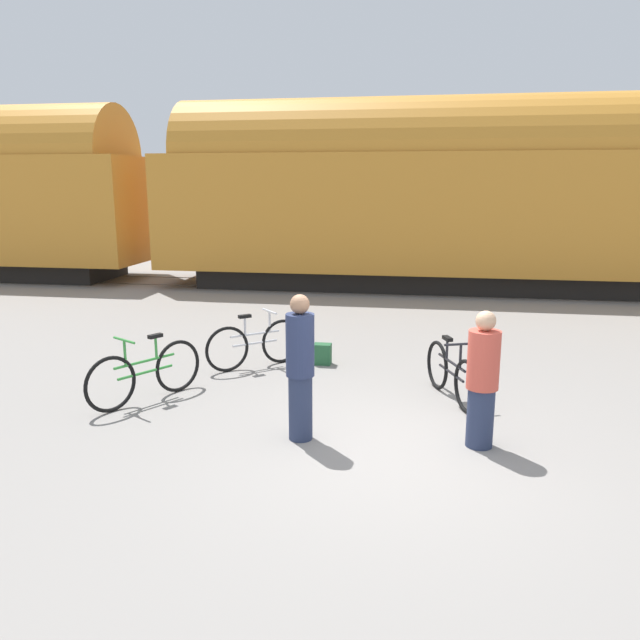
{
  "coord_description": "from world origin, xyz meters",
  "views": [
    {
      "loc": [
        0.38,
        -6.46,
        2.9
      ],
      "look_at": [
        -0.98,
        1.54,
        1.1
      ],
      "focal_mm": 35.0,
      "sensor_mm": 36.0,
      "label": 1
    }
  ],
  "objects_px": {
    "bicycle_black": "(451,374)",
    "person_in_red": "(482,380)",
    "freight_train": "(414,191)",
    "person_in_navy": "(300,368)",
    "bicycle_green": "(146,373)",
    "backpack": "(322,354)",
    "bicycle_silver": "(255,344)"
  },
  "relations": [
    {
      "from": "bicycle_black",
      "to": "person_in_navy",
      "type": "xyz_separation_m",
      "value": [
        -1.75,
        -1.63,
        0.49
      ]
    },
    {
      "from": "bicycle_silver",
      "to": "backpack",
      "type": "height_order",
      "value": "bicycle_silver"
    },
    {
      "from": "bicycle_green",
      "to": "bicycle_black",
      "type": "height_order",
      "value": "bicycle_green"
    },
    {
      "from": "freight_train",
      "to": "bicycle_black",
      "type": "distance_m",
      "value": 9.53
    },
    {
      "from": "freight_train",
      "to": "bicycle_green",
      "type": "distance_m",
      "value": 10.73
    },
    {
      "from": "bicycle_silver",
      "to": "person_in_red",
      "type": "bearing_deg",
      "value": -37.75
    },
    {
      "from": "bicycle_black",
      "to": "person_in_navy",
      "type": "height_order",
      "value": "person_in_navy"
    },
    {
      "from": "bicycle_silver",
      "to": "bicycle_black",
      "type": "distance_m",
      "value": 3.2
    },
    {
      "from": "bicycle_green",
      "to": "bicycle_black",
      "type": "distance_m",
      "value": 4.11
    },
    {
      "from": "freight_train",
      "to": "backpack",
      "type": "distance_m",
      "value": 8.31
    },
    {
      "from": "freight_train",
      "to": "bicycle_black",
      "type": "xyz_separation_m",
      "value": [
        0.78,
        -9.22,
        -2.28
      ]
    },
    {
      "from": "backpack",
      "to": "person_in_navy",
      "type": "bearing_deg",
      "value": -85.36
    },
    {
      "from": "freight_train",
      "to": "bicycle_silver",
      "type": "relative_size",
      "value": 33.69
    },
    {
      "from": "person_in_red",
      "to": "bicycle_silver",
      "type": "bearing_deg",
      "value": 91.13
    },
    {
      "from": "freight_train",
      "to": "bicycle_black",
      "type": "height_order",
      "value": "freight_train"
    },
    {
      "from": "freight_train",
      "to": "person_in_red",
      "type": "relative_size",
      "value": 28.28
    },
    {
      "from": "person_in_navy",
      "to": "backpack",
      "type": "bearing_deg",
      "value": -153.16
    },
    {
      "from": "bicycle_black",
      "to": "person_in_red",
      "type": "relative_size",
      "value": 1.02
    },
    {
      "from": "freight_train",
      "to": "backpack",
      "type": "relative_size",
      "value": 128.98
    },
    {
      "from": "bicycle_green",
      "to": "backpack",
      "type": "relative_size",
      "value": 4.63
    },
    {
      "from": "bicycle_black",
      "to": "backpack",
      "type": "relative_size",
      "value": 4.63
    },
    {
      "from": "freight_train",
      "to": "person_in_red",
      "type": "bearing_deg",
      "value": -84.44
    },
    {
      "from": "bicycle_green",
      "to": "bicycle_silver",
      "type": "height_order",
      "value": "bicycle_green"
    },
    {
      "from": "person_in_red",
      "to": "freight_train",
      "type": "bearing_deg",
      "value": 44.43
    },
    {
      "from": "bicycle_green",
      "to": "bicycle_silver",
      "type": "xyz_separation_m",
      "value": [
        1.03,
        1.79,
        -0.01
      ]
    },
    {
      "from": "bicycle_green",
      "to": "person_in_red",
      "type": "height_order",
      "value": "person_in_red"
    },
    {
      "from": "bicycle_green",
      "to": "person_in_red",
      "type": "bearing_deg",
      "value": -9.97
    },
    {
      "from": "bicycle_green",
      "to": "backpack",
      "type": "height_order",
      "value": "bicycle_green"
    },
    {
      "from": "freight_train",
      "to": "person_in_navy",
      "type": "relative_size",
      "value": 25.9
    },
    {
      "from": "backpack",
      "to": "freight_train",
      "type": "bearing_deg",
      "value": 81.19
    },
    {
      "from": "bicycle_green",
      "to": "freight_train",
      "type": "bearing_deg",
      "value": 71.83
    },
    {
      "from": "person_in_navy",
      "to": "bicycle_black",
      "type": "bearing_deg",
      "value": 155.24
    }
  ]
}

